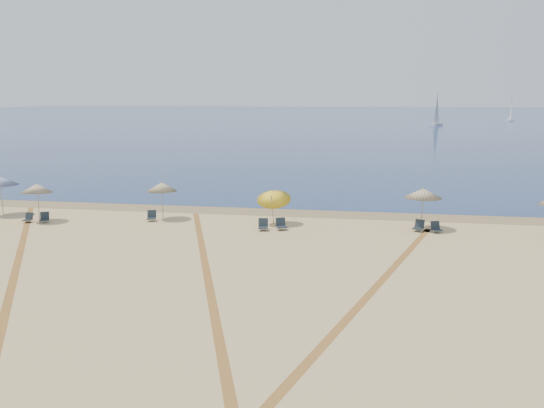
# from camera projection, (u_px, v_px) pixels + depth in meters

# --- Properties ---
(ground) EXTENTS (160.00, 160.00, 0.00)m
(ground) POSITION_uv_depth(u_px,v_px,m) (148.00, 386.00, 15.43)
(ground) COLOR tan
(ground) RESTS_ON ground
(ocean) EXTENTS (500.00, 500.00, 0.00)m
(ocean) POSITION_uv_depth(u_px,v_px,m) (356.00, 116.00, 233.33)
(ocean) COLOR #0C2151
(ocean) RESTS_ON ground
(wet_sand) EXTENTS (500.00, 500.00, 0.00)m
(wet_sand) POSITION_uv_depth(u_px,v_px,m) (282.00, 212.00, 38.67)
(wet_sand) COLOR olive
(wet_sand) RESTS_ON ground
(umbrella_0) EXTENTS (2.24, 2.24, 2.63)m
(umbrella_0) POSITION_uv_depth(u_px,v_px,m) (0.00, 181.00, 37.26)
(umbrella_0) COLOR gray
(umbrella_0) RESTS_ON ground
(umbrella_1) EXTENTS (1.95, 1.98, 2.46)m
(umbrella_1) POSITION_uv_depth(u_px,v_px,m) (37.00, 188.00, 35.37)
(umbrella_1) COLOR gray
(umbrella_1) RESTS_ON ground
(umbrella_2) EXTENTS (1.89, 1.89, 2.44)m
(umbrella_2) POSITION_uv_depth(u_px,v_px,m) (162.00, 187.00, 36.09)
(umbrella_2) COLOR gray
(umbrella_2) RESTS_ON ground
(umbrella_3) EXTENTS (2.08, 2.13, 2.48)m
(umbrella_3) POSITION_uv_depth(u_px,v_px,m) (274.00, 196.00, 34.57)
(umbrella_3) COLOR gray
(umbrella_3) RESTS_ON ground
(umbrella_4) EXTENTS (2.19, 2.19, 2.49)m
(umbrella_4) POSITION_uv_depth(u_px,v_px,m) (423.00, 193.00, 33.35)
(umbrella_4) COLOR gray
(umbrella_4) RESTS_ON ground
(chair_1) EXTENTS (0.51, 0.60, 0.59)m
(chair_1) POSITION_uv_depth(u_px,v_px,m) (28.00, 218.00, 35.51)
(chair_1) COLOR black
(chair_1) RESTS_ON ground
(chair_2) EXTENTS (0.74, 0.79, 0.64)m
(chair_2) POSITION_uv_depth(u_px,v_px,m) (45.00, 218.00, 35.48)
(chair_2) COLOR black
(chair_2) RESTS_ON ground
(chair_3) EXTENTS (0.71, 0.77, 0.66)m
(chair_3) POSITION_uv_depth(u_px,v_px,m) (152.00, 216.00, 35.87)
(chair_3) COLOR black
(chair_3) RESTS_ON ground
(chair_4) EXTENTS (0.67, 0.76, 0.69)m
(chair_4) POSITION_uv_depth(u_px,v_px,m) (263.00, 225.00, 33.37)
(chair_4) COLOR black
(chair_4) RESTS_ON ground
(chair_5) EXTENTS (0.78, 0.83, 0.69)m
(chair_5) POSITION_uv_depth(u_px,v_px,m) (281.00, 225.00, 33.52)
(chair_5) COLOR black
(chair_5) RESTS_ON ground
(chair_6) EXTENTS (0.77, 0.82, 0.67)m
(chair_6) POSITION_uv_depth(u_px,v_px,m) (419.00, 226.00, 33.15)
(chair_6) COLOR black
(chair_6) RESTS_ON ground
(chair_7) EXTENTS (0.69, 0.75, 0.63)m
(chair_7) POSITION_uv_depth(u_px,v_px,m) (436.00, 228.00, 32.83)
(chair_7) COLOR black
(chair_7) RESTS_ON ground
(sailboat_0) EXTENTS (4.01, 6.07, 8.95)m
(sailboat_0) POSITION_uv_depth(u_px,v_px,m) (437.00, 115.00, 152.26)
(sailboat_0) COLOR white
(sailboat_0) RESTS_ON ocean
(sailboat_1) EXTENTS (2.00, 5.51, 8.02)m
(sailboat_1) POSITION_uv_depth(u_px,v_px,m) (511.00, 113.00, 182.16)
(sailboat_1) COLOR white
(sailboat_1) RESTS_ON ocean
(tire_tracks) EXTENTS (54.29, 42.22, 0.00)m
(tire_tracks) POSITION_uv_depth(u_px,v_px,m) (180.00, 271.00, 25.65)
(tire_tracks) COLOR tan
(tire_tracks) RESTS_ON ground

